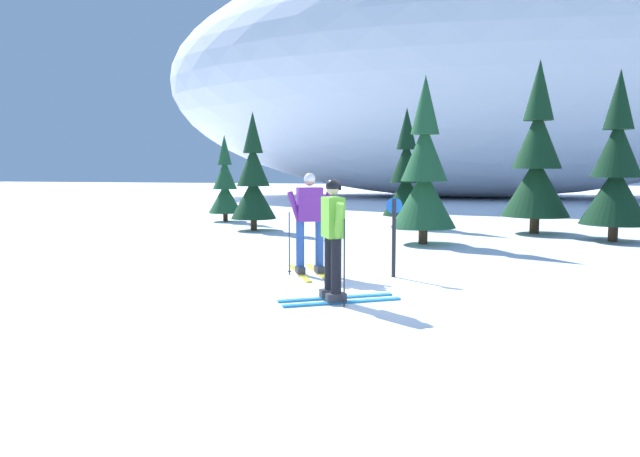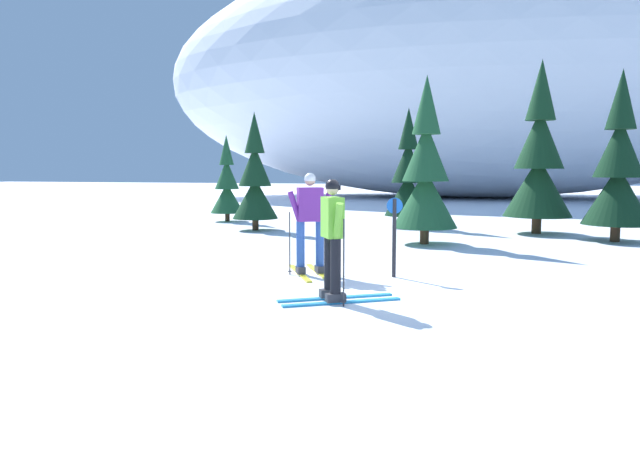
{
  "view_description": "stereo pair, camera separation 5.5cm",
  "coord_description": "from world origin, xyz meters",
  "px_view_note": "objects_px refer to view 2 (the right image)",
  "views": [
    {
      "loc": [
        0.73,
        -8.9,
        1.93
      ],
      "look_at": [
        -1.46,
        0.34,
        0.95
      ],
      "focal_mm": 33.2,
      "sensor_mm": 36.0,
      "label": 1
    },
    {
      "loc": [
        0.78,
        -8.89,
        1.93
      ],
      "look_at": [
        -1.46,
        0.34,
        0.95
      ],
      "focal_mm": 33.2,
      "sensor_mm": 36.0,
      "label": 2
    }
  ],
  "objects_px": {
    "skier_purple_jacket": "(310,221)",
    "skier_lime_jacket": "(333,238)",
    "pine_tree_far_left": "(227,185)",
    "pine_tree_center_right": "(425,174)",
    "pine_tree_center_left": "(408,178)",
    "pine_tree_far_right": "(618,170)",
    "trail_marker_post": "(394,232)",
    "pine_tree_left": "(255,181)",
    "pine_tree_right": "(539,162)"
  },
  "relations": [
    {
      "from": "pine_tree_center_left",
      "to": "pine_tree_far_right",
      "type": "height_order",
      "value": "pine_tree_far_right"
    },
    {
      "from": "skier_lime_jacket",
      "to": "skier_purple_jacket",
      "type": "bearing_deg",
      "value": 113.15
    },
    {
      "from": "pine_tree_far_left",
      "to": "pine_tree_right",
      "type": "relative_size",
      "value": 0.61
    },
    {
      "from": "pine_tree_center_left",
      "to": "pine_tree_far_right",
      "type": "xyz_separation_m",
      "value": [
        5.63,
        -2.45,
        0.26
      ]
    },
    {
      "from": "pine_tree_center_right",
      "to": "trail_marker_post",
      "type": "distance_m",
      "value": 4.85
    },
    {
      "from": "skier_purple_jacket",
      "to": "skier_lime_jacket",
      "type": "bearing_deg",
      "value": -66.85
    },
    {
      "from": "pine_tree_far_left",
      "to": "pine_tree_center_left",
      "type": "height_order",
      "value": "pine_tree_center_left"
    },
    {
      "from": "pine_tree_far_right",
      "to": "trail_marker_post",
      "type": "relative_size",
      "value": 3.16
    },
    {
      "from": "pine_tree_center_right",
      "to": "pine_tree_left",
      "type": "bearing_deg",
      "value": 158.23
    },
    {
      "from": "skier_purple_jacket",
      "to": "pine_tree_left",
      "type": "bearing_deg",
      "value": 117.12
    },
    {
      "from": "trail_marker_post",
      "to": "pine_tree_center_left",
      "type": "bearing_deg",
      "value": 93.79
    },
    {
      "from": "skier_lime_jacket",
      "to": "pine_tree_center_left",
      "type": "height_order",
      "value": "pine_tree_center_left"
    },
    {
      "from": "pine_tree_far_left",
      "to": "pine_tree_center_right",
      "type": "bearing_deg",
      "value": -32.87
    },
    {
      "from": "skier_purple_jacket",
      "to": "pine_tree_far_right",
      "type": "bearing_deg",
      "value": 44.71
    },
    {
      "from": "pine_tree_left",
      "to": "trail_marker_post",
      "type": "bearing_deg",
      "value": -53.57
    },
    {
      "from": "pine_tree_far_left",
      "to": "pine_tree_center_left",
      "type": "distance_m",
      "value": 6.53
    },
    {
      "from": "pine_tree_left",
      "to": "pine_tree_right",
      "type": "distance_m",
      "value": 8.43
    },
    {
      "from": "pine_tree_far_left",
      "to": "pine_tree_left",
      "type": "distance_m",
      "value": 3.29
    },
    {
      "from": "skier_lime_jacket",
      "to": "skier_purple_jacket",
      "type": "relative_size",
      "value": 0.97
    },
    {
      "from": "pine_tree_right",
      "to": "skier_lime_jacket",
      "type": "bearing_deg",
      "value": -111.23
    },
    {
      "from": "skier_lime_jacket",
      "to": "pine_tree_center_left",
      "type": "distance_m",
      "value": 10.99
    },
    {
      "from": "pine_tree_far_left",
      "to": "pine_tree_far_right",
      "type": "height_order",
      "value": "pine_tree_far_right"
    },
    {
      "from": "pine_tree_left",
      "to": "pine_tree_center_right",
      "type": "bearing_deg",
      "value": -21.77
    },
    {
      "from": "pine_tree_right",
      "to": "pine_tree_far_right",
      "type": "distance_m",
      "value": 2.36
    },
    {
      "from": "pine_tree_far_left",
      "to": "trail_marker_post",
      "type": "bearing_deg",
      "value": -53.23
    },
    {
      "from": "pine_tree_center_left",
      "to": "trail_marker_post",
      "type": "height_order",
      "value": "pine_tree_center_left"
    },
    {
      "from": "pine_tree_center_left",
      "to": "pine_tree_right",
      "type": "relative_size",
      "value": 0.76
    },
    {
      "from": "skier_lime_jacket",
      "to": "trail_marker_post",
      "type": "relative_size",
      "value": 1.26
    },
    {
      "from": "skier_lime_jacket",
      "to": "pine_tree_center_left",
      "type": "bearing_deg",
      "value": 89.72
    },
    {
      "from": "pine_tree_center_left",
      "to": "pine_tree_center_right",
      "type": "relative_size",
      "value": 0.91
    },
    {
      "from": "skier_purple_jacket",
      "to": "pine_tree_right",
      "type": "height_order",
      "value": "pine_tree_right"
    },
    {
      "from": "pine_tree_center_left",
      "to": "trail_marker_post",
      "type": "xyz_separation_m",
      "value": [
        0.59,
        -8.85,
        -0.8
      ]
    },
    {
      "from": "pine_tree_far_left",
      "to": "pine_tree_far_right",
      "type": "relative_size",
      "value": 0.69
    },
    {
      "from": "pine_tree_right",
      "to": "trail_marker_post",
      "type": "bearing_deg",
      "value": -112.38
    },
    {
      "from": "pine_tree_far_right",
      "to": "pine_tree_right",
      "type": "bearing_deg",
      "value": 139.21
    },
    {
      "from": "pine_tree_right",
      "to": "pine_tree_far_right",
      "type": "xyz_separation_m",
      "value": [
        1.78,
        -1.53,
        -0.24
      ]
    },
    {
      "from": "pine_tree_right",
      "to": "skier_purple_jacket",
      "type": "bearing_deg",
      "value": -120.78
    },
    {
      "from": "pine_tree_far_right",
      "to": "pine_tree_far_left",
      "type": "bearing_deg",
      "value": 165.81
    },
    {
      "from": "trail_marker_post",
      "to": "pine_tree_right",
      "type": "bearing_deg",
      "value": 67.62
    },
    {
      "from": "pine_tree_center_left",
      "to": "pine_tree_right",
      "type": "distance_m",
      "value": 3.99
    },
    {
      "from": "pine_tree_left",
      "to": "pine_tree_right",
      "type": "bearing_deg",
      "value": 7.33
    },
    {
      "from": "trail_marker_post",
      "to": "skier_lime_jacket",
      "type": "bearing_deg",
      "value": -106.77
    },
    {
      "from": "pine_tree_far_right",
      "to": "skier_lime_jacket",
      "type": "bearing_deg",
      "value": -123.7
    },
    {
      "from": "pine_tree_left",
      "to": "pine_tree_center_left",
      "type": "height_order",
      "value": "pine_tree_center_left"
    },
    {
      "from": "skier_purple_jacket",
      "to": "pine_tree_far_right",
      "type": "xyz_separation_m",
      "value": [
        6.55,
        6.49,
        0.89
      ]
    },
    {
      "from": "pine_tree_far_left",
      "to": "pine_tree_left",
      "type": "bearing_deg",
      "value": -52.37
    },
    {
      "from": "skier_purple_jacket",
      "to": "pine_tree_far_left",
      "type": "relative_size",
      "value": 0.59
    },
    {
      "from": "pine_tree_left",
      "to": "pine_tree_center_left",
      "type": "xyz_separation_m",
      "value": [
        4.48,
        1.98,
        0.09
      ]
    },
    {
      "from": "trail_marker_post",
      "to": "pine_tree_far_left",
      "type": "bearing_deg",
      "value": 126.77
    },
    {
      "from": "skier_purple_jacket",
      "to": "pine_tree_center_left",
      "type": "height_order",
      "value": "pine_tree_center_left"
    }
  ]
}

